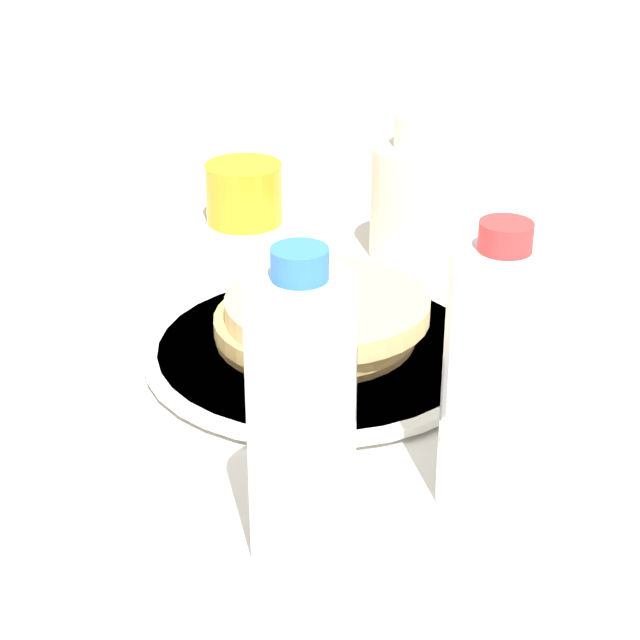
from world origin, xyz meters
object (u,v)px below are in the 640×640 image
(plate, at_px, (320,347))
(cream_jug, at_px, (418,197))
(juice_glass, at_px, (244,193))
(water_bottle_near, at_px, (494,379))
(pancake_stack, at_px, (320,319))
(water_bottle_mid, at_px, (301,422))

(plate, relative_size, cream_jug, 1.98)
(juice_glass, bearing_deg, plate, -151.87)
(plate, xyz_separation_m, cream_jug, (0.23, -0.05, 0.06))
(plate, height_order, cream_jug, cream_jug)
(water_bottle_near, bearing_deg, pancake_stack, 41.73)
(plate, relative_size, water_bottle_mid, 1.41)
(plate, height_order, pancake_stack, pancake_stack)
(cream_jug, height_order, water_bottle_mid, water_bottle_mid)
(cream_jug, distance_m, water_bottle_near, 0.42)
(pancake_stack, bearing_deg, plate, 14.17)
(plate, height_order, juice_glass, juice_glass)
(juice_glass, height_order, water_bottle_mid, water_bottle_mid)
(plate, relative_size, juice_glass, 3.50)
(juice_glass, relative_size, cream_jug, 0.57)
(pancake_stack, bearing_deg, juice_glass, 28.08)
(plate, distance_m, water_bottle_mid, 0.28)
(plate, xyz_separation_m, water_bottle_mid, (-0.26, -0.05, 0.09))
(water_bottle_mid, bearing_deg, pancake_stack, 10.59)
(plate, distance_m, cream_jug, 0.24)
(juice_glass, xyz_separation_m, cream_jug, (-0.05, -0.20, 0.03))
(plate, distance_m, water_bottle_near, 0.25)
(water_bottle_near, bearing_deg, water_bottle_mid, 128.40)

